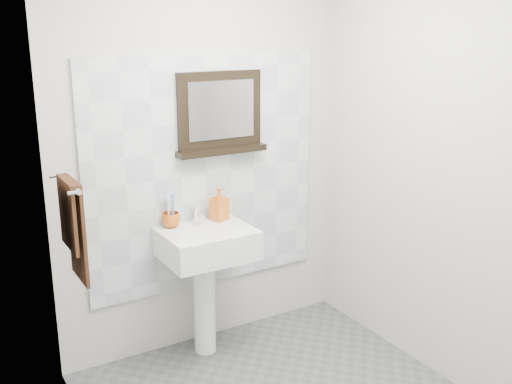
% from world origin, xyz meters
% --- Properties ---
extents(back_wall, '(2.00, 0.01, 2.50)m').
position_xyz_m(back_wall, '(0.00, 1.10, 1.25)').
color(back_wall, beige).
rests_on(back_wall, ground).
extents(front_wall, '(2.00, 0.01, 2.50)m').
position_xyz_m(front_wall, '(0.00, -1.10, 1.25)').
color(front_wall, beige).
rests_on(front_wall, ground).
extents(left_wall, '(0.01, 2.20, 2.50)m').
position_xyz_m(left_wall, '(-1.00, 0.00, 1.25)').
color(left_wall, beige).
rests_on(left_wall, ground).
extents(right_wall, '(0.01, 2.20, 2.50)m').
position_xyz_m(right_wall, '(1.00, 0.00, 1.25)').
color(right_wall, beige).
rests_on(right_wall, ground).
extents(splashback, '(1.60, 0.02, 1.50)m').
position_xyz_m(splashback, '(0.00, 1.09, 1.15)').
color(splashback, silver).
rests_on(splashback, back_wall).
extents(pedestal_sink, '(0.55, 0.44, 0.96)m').
position_xyz_m(pedestal_sink, '(-0.11, 0.87, 0.68)').
color(pedestal_sink, white).
rests_on(pedestal_sink, ground).
extents(toothbrush_cup, '(0.13, 0.13, 0.09)m').
position_xyz_m(toothbrush_cup, '(-0.28, 1.02, 0.91)').
color(toothbrush_cup, '#C45417').
rests_on(toothbrush_cup, pedestal_sink).
extents(toothbrushes, '(0.05, 0.04, 0.21)m').
position_xyz_m(toothbrushes, '(-0.28, 1.02, 0.98)').
color(toothbrushes, white).
rests_on(toothbrushes, toothbrush_cup).
extents(soap_dispenser, '(0.12, 0.13, 0.21)m').
position_xyz_m(soap_dispenser, '(0.04, 0.99, 0.97)').
color(soap_dispenser, red).
rests_on(soap_dispenser, pedestal_sink).
extents(framed_mirror, '(0.61, 0.11, 0.52)m').
position_xyz_m(framed_mirror, '(0.09, 1.06, 1.53)').
color(framed_mirror, black).
rests_on(framed_mirror, back_wall).
extents(towel_bar, '(0.07, 0.40, 0.03)m').
position_xyz_m(towel_bar, '(-0.95, 0.73, 1.30)').
color(towel_bar, silver).
rests_on(towel_bar, left_wall).
extents(hand_towel, '(0.06, 0.30, 0.55)m').
position_xyz_m(hand_towel, '(-0.94, 0.73, 1.09)').
color(hand_towel, black).
rests_on(hand_towel, towel_bar).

